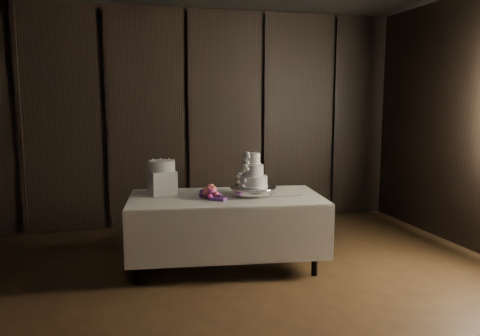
% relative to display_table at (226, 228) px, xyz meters
% --- Properties ---
extents(room, '(6.08, 7.08, 3.08)m').
position_rel_display_table_xyz_m(room, '(-0.09, -1.63, 1.08)').
color(room, black).
rests_on(room, ground).
extents(display_table, '(2.10, 1.26, 0.76)m').
position_rel_display_table_xyz_m(display_table, '(0.00, 0.00, 0.00)').
color(display_table, '#EFE5CE').
rests_on(display_table, ground).
extents(cake_stand, '(0.54, 0.54, 0.09)m').
position_rel_display_table_xyz_m(cake_stand, '(0.28, -0.03, 0.39)').
color(cake_stand, silver).
rests_on(cake_stand, display_table).
extents(wedding_cake, '(0.34, 0.30, 0.36)m').
position_rel_display_table_xyz_m(wedding_cake, '(0.26, -0.05, 0.57)').
color(wedding_cake, white).
rests_on(wedding_cake, cake_stand).
extents(bouquet, '(0.44, 0.45, 0.17)m').
position_rel_display_table_xyz_m(bouquet, '(-0.17, -0.07, 0.40)').
color(bouquet, '#C24B6A').
rests_on(bouquet, display_table).
extents(box_pedestal, '(0.31, 0.31, 0.25)m').
position_rel_display_table_xyz_m(box_pedestal, '(-0.63, 0.26, 0.47)').
color(box_pedestal, white).
rests_on(box_pedestal, display_table).
extents(small_cake, '(0.35, 0.35, 0.11)m').
position_rel_display_table_xyz_m(small_cake, '(-0.63, 0.26, 0.65)').
color(small_cake, white).
rests_on(small_cake, box_pedestal).
extents(cake_knife, '(0.37, 0.10, 0.01)m').
position_rel_display_table_xyz_m(cake_knife, '(0.54, -0.17, 0.35)').
color(cake_knife, silver).
rests_on(cake_knife, display_table).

